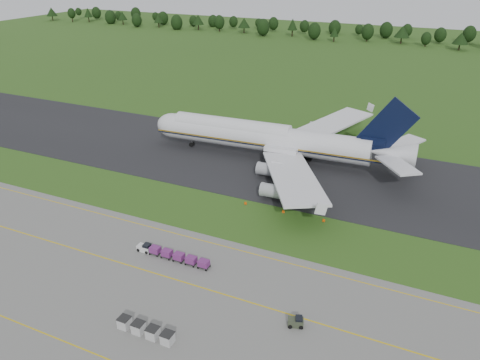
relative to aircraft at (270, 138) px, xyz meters
The scene contains 10 objects.
ground 32.54m from the aircraft, 80.95° to the right, with size 600.00×600.00×0.00m, color #294C16.
apron 66.09m from the aircraft, 85.61° to the right, with size 300.00×52.00×0.06m, color slate.
taxiway 8.32m from the aircraft, 36.02° to the right, with size 300.00×40.00×0.08m, color black.
apron_markings 59.12m from the aircraft, 85.09° to the right, with size 300.00×30.20×0.01m.
tree_line 189.28m from the aircraft, 91.85° to the left, with size 529.26×20.78×11.86m.
aircraft is the anchor object (origin of this frame).
baggage_train 49.14m from the aircraft, 88.99° to the right, with size 14.33×1.52×1.46m.
utility_cart 61.38m from the aircraft, 65.10° to the right, with size 2.51×1.97×1.21m.
uld_row 66.46m from the aircraft, 83.67° to the right, with size 8.86×1.66×1.64m.
edge_markers 29.25m from the aircraft, 62.80° to the right, with size 17.56×0.30×0.60m.
Camera 1 is at (34.78, -73.66, 48.10)m, focal length 35.00 mm.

